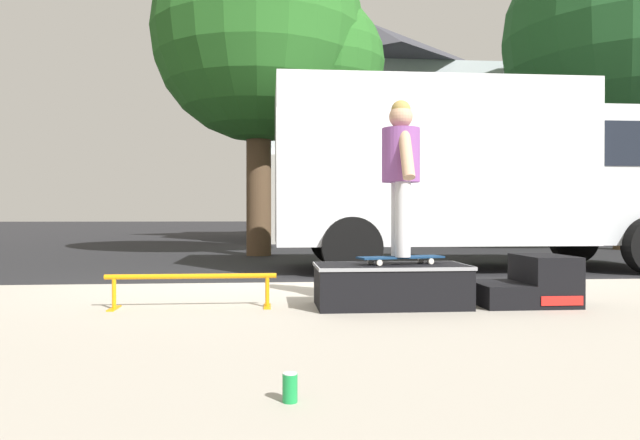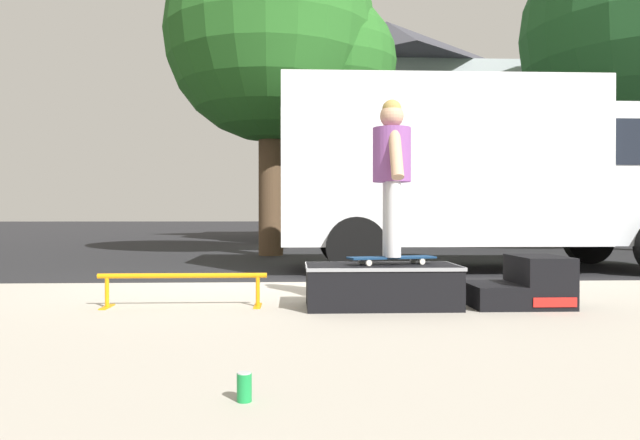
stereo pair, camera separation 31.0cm
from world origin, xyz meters
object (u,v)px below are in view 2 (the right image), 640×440
(street_tree_neighbour, at_px, (283,44))
(box_truck, at_px, (489,169))
(kicker_ramp, at_px, (525,285))
(grind_rail, at_px, (183,282))
(skateboard, at_px, (392,258))
(skate_box, at_px, (381,284))
(soda_can, at_px, (244,387))
(skater_kid, at_px, (392,164))

(street_tree_neighbour, bearing_deg, box_truck, -45.77)
(kicker_ramp, xyz_separation_m, grind_rail, (-3.02, 0.07, 0.04))
(skateboard, xyz_separation_m, box_truck, (2.42, 4.59, 1.15))
(grind_rail, bearing_deg, skateboard, -1.41)
(skate_box, xyz_separation_m, skateboard, (0.10, 0.02, 0.23))
(skate_box, xyz_separation_m, box_truck, (2.51, 4.61, 1.38))
(kicker_ramp, relative_size, box_truck, 0.12)
(kicker_ramp, relative_size, street_tree_neighbour, 0.11)
(skate_box, relative_size, skateboard, 1.65)
(grind_rail, xyz_separation_m, skateboard, (1.84, -0.05, 0.21))
(kicker_ramp, bearing_deg, box_truck, 75.06)
(kicker_ramp, height_order, soda_can, kicker_ramp)
(skate_box, height_order, skateboard, skateboard)
(skate_box, bearing_deg, skater_kid, 13.77)
(kicker_ramp, xyz_separation_m, skateboard, (-1.18, 0.02, 0.24))
(grind_rail, height_order, skater_kid, skater_kid)
(skateboard, xyz_separation_m, street_tree_neighbour, (-1.12, 8.22, 4.28))
(skate_box, xyz_separation_m, skater_kid, (0.10, 0.02, 1.06))
(soda_can, bearing_deg, skateboard, 67.30)
(skateboard, height_order, skater_kid, skater_kid)
(grind_rail, height_order, street_tree_neighbour, street_tree_neighbour)
(kicker_ramp, relative_size, skater_kid, 0.61)
(kicker_ramp, distance_m, skateboard, 1.21)
(skater_kid, relative_size, box_truck, 0.20)
(skate_box, relative_size, soda_can, 10.55)
(box_truck, bearing_deg, grind_rail, -133.10)
(skate_box, height_order, soda_can, skate_box)
(grind_rail, xyz_separation_m, soda_can, (0.76, -2.61, -0.16))
(box_truck, distance_m, street_tree_neighbour, 5.96)
(street_tree_neighbour, bearing_deg, kicker_ramp, -74.38)
(box_truck, bearing_deg, soda_can, -116.00)
(kicker_ramp, distance_m, skater_kid, 1.60)
(skateboard, bearing_deg, kicker_ramp, -1.15)
(skateboard, distance_m, street_tree_neighbour, 9.33)
(skater_kid, bearing_deg, skateboard, 63.43)
(kicker_ramp, distance_m, soda_can, 3.40)
(soda_can, xyz_separation_m, box_truck, (3.49, 7.15, 1.52))
(grind_rail, distance_m, street_tree_neighbour, 9.35)
(kicker_ramp, bearing_deg, skateboard, 178.85)
(skater_kid, distance_m, street_tree_neighbour, 8.99)
(box_truck, xyz_separation_m, street_tree_neighbour, (-3.54, 3.63, 3.13))
(skater_kid, height_order, box_truck, box_truck)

